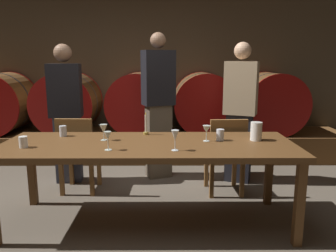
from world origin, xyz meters
TOP-DOWN VIEW (x-y plane):
  - ground_plane at (0.00, 0.00)m, footprint 9.16×9.16m
  - back_wall at (0.00, 2.80)m, footprint 7.05×0.24m
  - barrel_shelf at (0.00, 2.25)m, footprint 6.34×0.90m
  - wine_barrel_far_left at (-2.08, 2.25)m, footprint 0.92×0.80m
  - wine_barrel_left at (-1.05, 2.25)m, footprint 0.92×0.80m
  - wine_barrel_center at (0.03, 2.25)m, footprint 0.92×0.80m
  - wine_barrel_right at (1.03, 2.25)m, footprint 0.92×0.80m
  - wine_barrel_far_right at (2.06, 2.25)m, footprint 0.92×0.80m
  - dining_table at (0.29, 0.10)m, footprint 2.63×0.93m
  - chair_left at (-0.54, 0.82)m, footprint 0.42×0.42m
  - chair_right at (1.12, 0.77)m, footprint 0.42×0.42m
  - guest_left at (-0.76, 1.21)m, footprint 0.40×0.28m
  - guest_center at (0.36, 1.36)m, footprint 0.44×0.36m
  - guest_right at (1.35, 1.20)m, footprint 0.44×0.36m
  - candle_center at (0.25, 0.45)m, footprint 0.05×0.05m
  - pitcher at (1.29, 0.21)m, footprint 0.11×0.11m
  - wine_glass_far_left at (-0.12, 0.21)m, footprint 0.07×0.07m
  - wine_glass_center_left at (-0.03, -0.13)m, footprint 0.06×0.06m
  - wine_glass_center_right at (0.53, -0.15)m, footprint 0.07×0.07m
  - wine_glass_far_right at (0.82, 0.17)m, footprint 0.07×0.07m
  - cup_left at (-0.76, -0.04)m, footprint 0.07×0.07m
  - cup_center at (-0.55, 0.38)m, footprint 0.07×0.07m
  - cup_right at (0.95, 0.20)m, footprint 0.07×0.07m

SIDE VIEW (x-z plane):
  - ground_plane at x=0.00m, z-range 0.00..0.00m
  - barrel_shelf at x=0.00m, z-range 0.00..0.40m
  - chair_left at x=-0.54m, z-range 0.05..0.93m
  - chair_right at x=1.12m, z-range 0.05..0.93m
  - dining_table at x=0.29m, z-range 0.32..1.09m
  - cup_left at x=-0.76m, z-range 0.77..0.86m
  - cup_center at x=-0.55m, z-range 0.77..0.87m
  - cup_right at x=0.95m, z-range 0.77..0.87m
  - candle_center at x=0.25m, z-range 0.72..0.95m
  - wine_barrel_far_left at x=-2.08m, z-range 0.39..1.31m
  - wine_barrel_left at x=-1.05m, z-range 0.39..1.31m
  - wine_barrel_center at x=0.03m, z-range 0.39..1.31m
  - wine_barrel_right at x=1.03m, z-range 0.39..1.31m
  - wine_barrel_far_right at x=2.06m, z-range 0.39..1.31m
  - pitcher at x=1.29m, z-range 0.77..0.94m
  - guest_left at x=-0.76m, z-range 0.02..1.71m
  - wine_glass_far_left at x=-0.12m, z-range 0.80..0.95m
  - wine_glass_far_right at x=0.82m, z-range 0.80..0.95m
  - guest_right at x=1.35m, z-range 0.02..1.73m
  - wine_glass_center_left at x=-0.03m, z-range 0.80..0.96m
  - wine_glass_center_right at x=0.53m, z-range 0.80..0.98m
  - guest_center at x=0.36m, z-range 0.03..1.85m
  - back_wall at x=0.00m, z-range 0.00..2.70m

